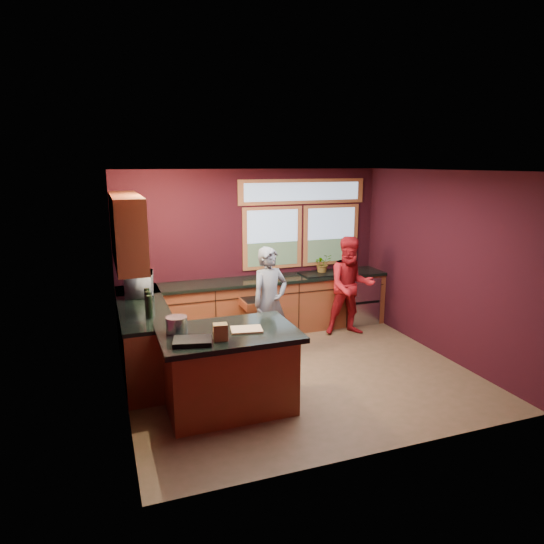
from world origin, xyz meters
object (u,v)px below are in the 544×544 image
island (229,369)px  cutting_board (246,329)px  person_red (351,286)px  stock_pot (177,325)px  person_grey (270,302)px

island → cutting_board: (0.20, -0.05, 0.48)m
island → cutting_board: cutting_board is taller
person_red → stock_pot: (-3.09, -1.61, 0.22)m
person_grey → island: bearing=-140.7°
cutting_board → person_red: bearing=37.8°
island → person_grey: person_grey is taller
island → person_red: bearing=34.8°
person_red → stock_pot: size_ratio=6.82×
person_red → cutting_board: person_red is taller
person_red → cutting_board: (-2.34, -1.81, 0.14)m
person_red → person_grey: bearing=-153.6°
person_red → cutting_board: bearing=-130.0°
island → stock_pot: size_ratio=6.46×
island → cutting_board: size_ratio=4.43×
cutting_board → stock_pot: stock_pot is taller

